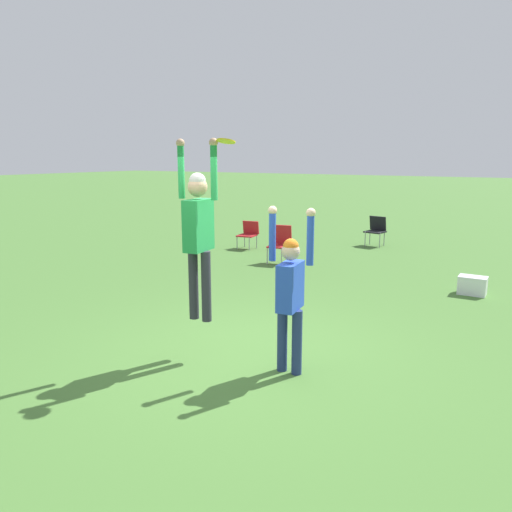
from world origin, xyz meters
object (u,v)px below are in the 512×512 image
at_px(person_defending, 290,288).
at_px(cooler_box, 472,285).
at_px(camping_chair_1, 376,229).
at_px(camping_chair_2, 280,241).
at_px(person_jumping, 198,226).
at_px(frisbee, 226,141).
at_px(camping_chair_0, 249,233).

xyz_separation_m(person_defending, cooler_box, (1.37, 4.74, -0.85)).
bearing_deg(camping_chair_1, cooler_box, 137.64).
relative_size(camping_chair_1, camping_chair_2, 0.92).
height_order(person_jumping, frisbee, person_jumping).
bearing_deg(camping_chair_2, cooler_box, 160.88).
xyz_separation_m(person_jumping, camping_chair_0, (-3.44, 6.75, -1.24)).
xyz_separation_m(person_jumping, camping_chair_1, (-0.55, 8.95, -1.19)).
distance_m(person_defending, cooler_box, 5.00).
relative_size(person_defending, camping_chair_0, 2.61).
height_order(person_jumping, camping_chair_2, person_jumping).
bearing_deg(cooler_box, frisbee, -113.99).
bearing_deg(cooler_box, camping_chair_1, 127.30).
bearing_deg(camping_chair_0, person_defending, 117.03).
relative_size(camping_chair_1, cooler_box, 1.69).
distance_m(camping_chair_0, cooler_box, 6.28).
xyz_separation_m(camping_chair_0, cooler_box, (5.99, -1.87, -0.27)).
relative_size(camping_chair_0, cooler_box, 1.52).
xyz_separation_m(person_jumping, camping_chair_2, (-1.79, 5.51, -1.15)).
bearing_deg(person_defending, camping_chair_1, -175.81).
distance_m(frisbee, camping_chair_0, 8.04).
xyz_separation_m(camping_chair_1, camping_chair_2, (-1.24, -3.45, 0.03)).
height_order(camping_chair_0, cooler_box, camping_chair_0).
distance_m(person_defending, frisbee, 1.83).
relative_size(person_jumping, camping_chair_2, 2.46).
distance_m(person_defending, camping_chair_2, 6.15).
relative_size(camping_chair_2, cooler_box, 1.84).
distance_m(person_jumping, person_defending, 1.36).
height_order(frisbee, camping_chair_0, frisbee).
xyz_separation_m(person_defending, camping_chair_2, (-2.98, 5.36, -0.50)).
bearing_deg(camping_chair_2, frisbee, 100.84).
height_order(camping_chair_0, camping_chair_2, camping_chair_2).
height_order(frisbee, cooler_box, frisbee).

